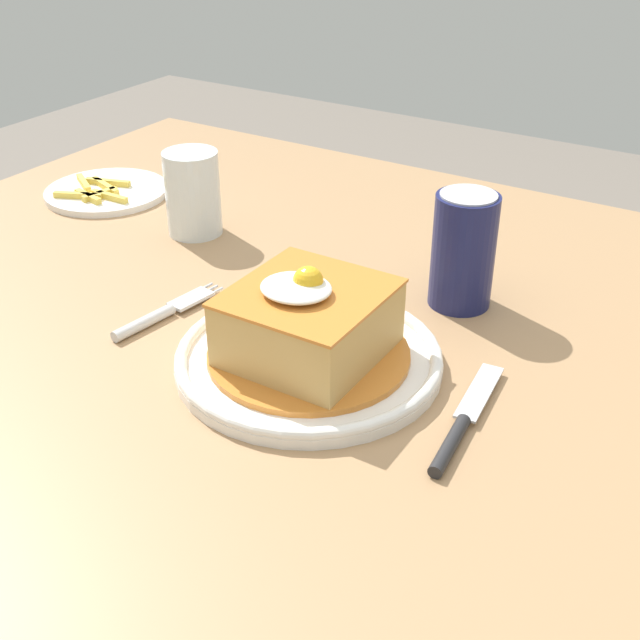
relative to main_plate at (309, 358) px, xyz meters
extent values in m
cube|color=#A87F56|center=(0.05, 0.09, -0.03)|extent=(1.40, 0.91, 0.04)
cylinder|color=#A87F56|center=(-0.57, 0.47, -0.40)|extent=(0.07, 0.07, 0.70)
cylinder|color=white|center=(0.00, 0.00, 0.00)|extent=(0.25, 0.25, 0.01)
torus|color=white|center=(0.00, 0.00, 0.00)|extent=(0.25, 0.25, 0.01)
cylinder|color=orange|center=(0.00, 0.00, 0.00)|extent=(0.19, 0.19, 0.01)
cube|color=tan|center=(0.00, 0.00, 0.04)|extent=(0.13, 0.14, 0.06)
cube|color=orange|center=(0.00, 0.00, 0.07)|extent=(0.13, 0.14, 0.00)
ellipsoid|color=white|center=(-0.01, -0.01, 0.08)|extent=(0.07, 0.06, 0.01)
sphere|color=yellow|center=(0.00, 0.00, 0.08)|extent=(0.03, 0.03, 0.03)
cylinder|color=silver|center=(-0.18, -0.03, 0.00)|extent=(0.02, 0.08, 0.01)
cube|color=silver|center=(-0.17, 0.03, 0.00)|extent=(0.03, 0.05, 0.00)
cylinder|color=silver|center=(-0.16, 0.06, 0.00)|extent=(0.01, 0.03, 0.00)
cylinder|color=silver|center=(-0.17, 0.06, 0.00)|extent=(0.01, 0.03, 0.00)
cylinder|color=silver|center=(-0.18, 0.06, 0.00)|extent=(0.01, 0.03, 0.00)
cylinder|color=#262628|center=(0.16, -0.05, 0.00)|extent=(0.02, 0.08, 0.01)
cube|color=silver|center=(0.16, 0.04, 0.00)|extent=(0.03, 0.09, 0.00)
cylinder|color=#191E51|center=(0.07, 0.19, 0.05)|extent=(0.07, 0.07, 0.12)
cylinder|color=silver|center=(0.07, 0.19, 0.11)|extent=(0.06, 0.06, 0.00)
cylinder|color=silver|center=(-0.29, 0.18, 0.02)|extent=(0.06, 0.06, 0.06)
cylinder|color=silver|center=(-0.29, 0.18, 0.04)|extent=(0.07, 0.07, 0.10)
cylinder|color=white|center=(-0.47, 0.22, 0.00)|extent=(0.17, 0.17, 0.01)
cube|color=#EAC64C|center=(-0.48, 0.23, 0.00)|extent=(0.07, 0.03, 0.01)
cube|color=#EAC64C|center=(-0.47, 0.17, 0.00)|extent=(0.06, 0.02, 0.01)
cube|color=#EAC64C|center=(-0.46, 0.19, 0.00)|extent=(0.02, 0.05, 0.01)
cube|color=#EAC64C|center=(-0.51, 0.21, 0.00)|extent=(0.06, 0.04, 0.01)
cube|color=#EAC64C|center=(-0.48, 0.17, 0.00)|extent=(0.06, 0.03, 0.01)
cube|color=#EAC64C|center=(-0.47, 0.22, 0.00)|extent=(0.07, 0.03, 0.01)
cube|color=#EAC64C|center=(-0.44, 0.19, 0.00)|extent=(0.06, 0.01, 0.01)
camera|label=1|loc=(0.35, -0.54, 0.42)|focal=45.82mm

